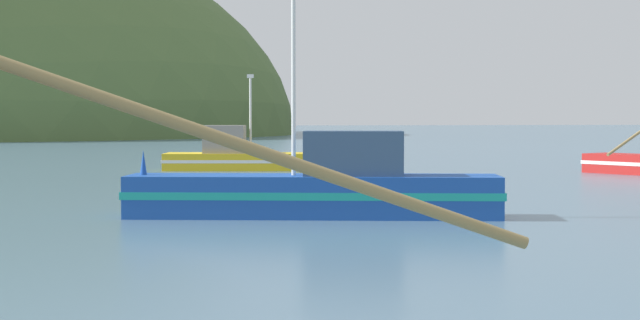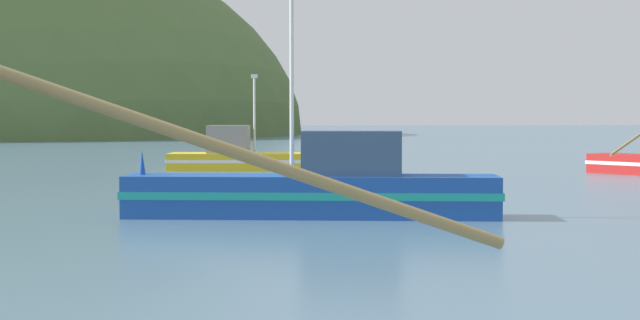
# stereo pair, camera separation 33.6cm
# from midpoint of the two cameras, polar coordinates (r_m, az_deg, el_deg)

# --- Properties ---
(fishing_boat_blue) EXTENTS (10.72, 3.92, 7.70)m
(fishing_boat_blue) POSITION_cam_midpoint_polar(r_m,az_deg,el_deg) (25.53, -0.45, -1.82)
(fishing_boat_blue) COLOR #19479E
(fishing_boat_blue) RESTS_ON ground
(fishing_boat_yellow) EXTENTS (8.42, 3.71, 5.09)m
(fishing_boat_yellow) POSITION_cam_midpoint_polar(r_m,az_deg,el_deg) (48.35, -5.41, 0.23)
(fishing_boat_yellow) COLOR gold
(fishing_boat_yellow) RESTS_ON ground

